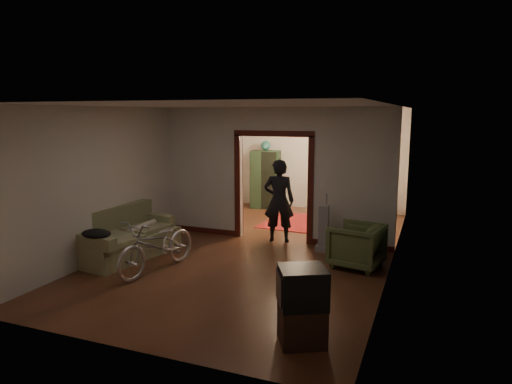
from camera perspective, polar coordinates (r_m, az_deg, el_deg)
The scene contains 24 objects.
floor at distance 9.19m, azimuth 0.69°, elevation -7.10°, with size 5.00×8.50×0.01m, color #3F2014.
ceiling at distance 8.79m, azimuth 0.72°, elevation 10.65°, with size 5.00×8.50×0.01m, color white.
wall_back at distance 12.92m, azimuth 7.37°, elevation 4.08°, with size 5.00×0.02×2.80m, color beige.
wall_left at distance 10.03m, azimuth -12.80°, elevation 2.28°, with size 0.02×8.50×2.80m, color beige.
wall_right at distance 8.35m, azimuth 16.99°, elevation 0.62°, with size 0.02×8.50×2.80m, color beige.
partition_wall at distance 9.58m, azimuth 2.28°, elevation 2.18°, with size 5.00×0.14×2.80m, color beige.
door_casing at distance 9.62m, azimuth 2.27°, elevation 0.41°, with size 1.74×0.20×2.32m, color #3F130E.
far_window at distance 12.71m, azimuth 10.41°, elevation 4.59°, with size 0.98×0.06×1.28m, color black.
chandelier at distance 11.17m, azimuth 5.28°, elevation 8.12°, with size 0.24×0.24×0.24m, color #FFE0A5.
light_switch at distance 9.24m, azimuth 8.29°, elevation 0.86°, with size 0.08×0.01×0.12m, color silver.
sofa at distance 8.90m, azimuth -15.70°, elevation -4.95°, with size 0.90×2.01×0.92m, color #73764F.
rolled_paper at distance 9.06m, azimuth -14.07°, elevation -4.17°, with size 0.11×0.11×0.85m, color beige.
jacket at distance 8.13m, azimuth -19.34°, elevation -4.94°, with size 0.53×0.39×0.15m, color black.
bicycle at distance 7.97m, azimuth -12.20°, elevation -6.47°, with size 0.62×1.78×0.93m, color silver.
armchair at distance 8.23m, azimuth 12.43°, elevation -6.55°, with size 0.83×0.85×0.77m, color #4B5A32.
tv_stand at distance 5.59m, azimuth 5.76°, elevation -16.08°, with size 0.52×0.47×0.47m, color black.
crt_tv at distance 5.41m, azimuth 5.85°, elevation -11.73°, with size 0.53×0.48×0.46m, color black.
vacuum at distance 9.01m, azimuth 8.44°, elevation -4.52°, with size 0.28×0.22×0.92m, color gray.
person at distance 9.53m, azimuth 2.88°, elevation -1.09°, with size 0.64×0.42×1.74m, color black.
oriental_rug at distance 11.40m, azimuth 5.01°, elevation -3.75°, with size 1.43×1.88×0.01m, color maroon.
locker at distance 12.96m, azimuth 1.21°, elevation 1.59°, with size 0.82×0.45×1.64m, color #233A25.
globe at distance 12.85m, azimuth 1.22°, elevation 6.55°, with size 0.28×0.28×0.28m, color #1E5972.
desk at distance 12.41m, azimuth 12.19°, elevation -1.06°, with size 1.02×0.57×0.76m, color #331811.
desk_chair at distance 12.00m, azimuth 7.95°, elevation -1.07°, with size 0.38×0.38×0.85m, color #331811.
Camera 1 is at (3.09, -8.23, 2.67)m, focal length 32.00 mm.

